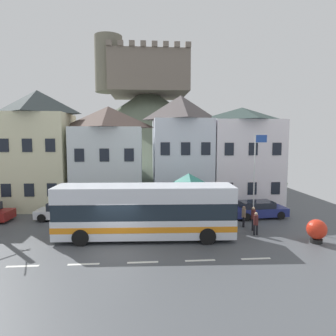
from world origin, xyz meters
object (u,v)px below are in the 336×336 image
at_px(pedestrian_00, 253,217).
at_px(public_bench, 188,209).
at_px(townhouse_02, 109,156).
at_px(transit_bus, 145,212).
at_px(pedestrian_03, 244,215).
at_px(parked_car_02, 258,209).
at_px(townhouse_04, 241,156).
at_px(bus_shelter, 189,183).
at_px(townhouse_03, 181,150).
at_px(flagpole, 255,171).
at_px(parked_car_00, 63,211).
at_px(harbour_buoy, 317,230).
at_px(townhouse_01, 39,149).
at_px(pedestrian_01, 256,222).
at_px(hilltop_castle, 149,131).
at_px(pedestrian_02, 200,215).

xyz_separation_m(pedestrian_00, public_bench, (-3.85, 4.59, -0.49)).
xyz_separation_m(townhouse_02, transit_bus, (3.38, -10.23, -2.93)).
bearing_deg(pedestrian_03, parked_car_02, 50.72).
height_order(townhouse_04, bus_shelter, townhouse_04).
height_order(bus_shelter, public_bench, bus_shelter).
xyz_separation_m(transit_bus, pedestrian_00, (7.45, 1.10, -0.77)).
height_order(townhouse_03, pedestrian_03, townhouse_03).
height_order(pedestrian_03, flagpole, flagpole).
distance_m(parked_car_00, flagpole, 15.29).
bearing_deg(pedestrian_00, parked_car_00, 163.92).
bearing_deg(pedestrian_00, harbour_buoy, -42.70).
bearing_deg(public_bench, townhouse_01, 162.87).
bearing_deg(pedestrian_01, public_bench, 123.10).
distance_m(townhouse_03, transit_bus, 11.55).
height_order(pedestrian_00, pedestrian_03, pedestrian_00).
bearing_deg(transit_bus, pedestrian_01, 3.20).
bearing_deg(hilltop_castle, bus_shelter, -84.60).
bearing_deg(transit_bus, bus_shelter, 47.41).
relative_size(parked_car_02, pedestrian_02, 2.77).
bearing_deg(pedestrian_02, parked_car_02, 23.02).
relative_size(pedestrian_00, flagpole, 0.25).
bearing_deg(pedestrian_00, public_bench, 129.96).
relative_size(parked_car_00, pedestrian_01, 2.59).
bearing_deg(harbour_buoy, townhouse_02, 139.30).
bearing_deg(harbour_buoy, transit_bus, 171.07).
bearing_deg(pedestrian_00, hilltop_castle, 103.11).
height_order(townhouse_02, harbour_buoy, townhouse_02).
height_order(townhouse_03, parked_car_02, townhouse_03).
relative_size(townhouse_01, townhouse_03, 1.02).
xyz_separation_m(townhouse_02, parked_car_02, (12.44, -5.83, -4.00)).
relative_size(townhouse_01, pedestrian_01, 6.93).
bearing_deg(pedestrian_00, townhouse_01, 153.09).
relative_size(townhouse_03, townhouse_04, 1.12).
distance_m(transit_bus, parked_car_02, 10.13).
height_order(townhouse_01, flagpole, townhouse_01).
bearing_deg(townhouse_04, hilltop_castle, 113.83).
xyz_separation_m(townhouse_01, parked_car_00, (3.18, -4.66, -4.66)).
distance_m(bus_shelter, parked_car_02, 6.41).
bearing_deg(transit_bus, pedestrian_02, 31.98).
xyz_separation_m(pedestrian_01, public_bench, (-3.66, 5.61, -0.43)).
xyz_separation_m(townhouse_01, harbour_buoy, (20.05, -11.41, -4.53)).
bearing_deg(parked_car_02, parked_car_00, 172.27).
bearing_deg(townhouse_03, hilltop_castle, 98.13).
height_order(townhouse_03, bus_shelter, townhouse_03).
bearing_deg(pedestrian_01, hilltop_castle, 102.33).
relative_size(townhouse_04, pedestrian_00, 5.63).
height_order(townhouse_01, townhouse_02, townhouse_01).
xyz_separation_m(hilltop_castle, transit_bus, (-0.72, -30.01, -5.67)).
relative_size(hilltop_castle, pedestrian_00, 25.47).
bearing_deg(parked_car_02, townhouse_01, 158.86).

